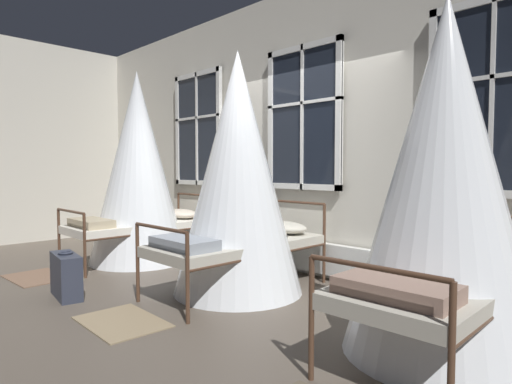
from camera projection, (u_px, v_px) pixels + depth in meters
ground at (237, 291)px, 4.58m from camera, size 17.55×17.55×0.00m
back_wall_with_windows at (308, 131)px, 5.33m from camera, size 9.77×0.10×3.53m
window_bank at (302, 184)px, 5.28m from camera, size 5.34×0.10×2.73m
cot_first at (138, 170)px, 6.03m from camera, size 1.36×1.93×2.65m
cot_second at (238, 176)px, 4.52m from camera, size 1.36×1.92×2.53m
cot_third at (444, 182)px, 2.98m from camera, size 1.36×1.93×2.49m
rug_first at (37, 277)px, 5.16m from camera, size 0.82×0.59×0.01m
rug_second at (122, 322)px, 3.66m from camera, size 0.82×0.59×0.01m
suitcase_dark at (66, 275)px, 4.37m from camera, size 0.58×0.29×0.47m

